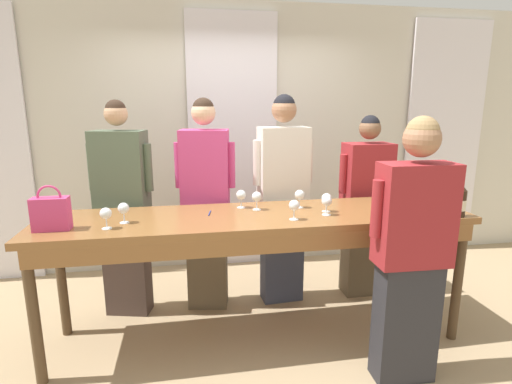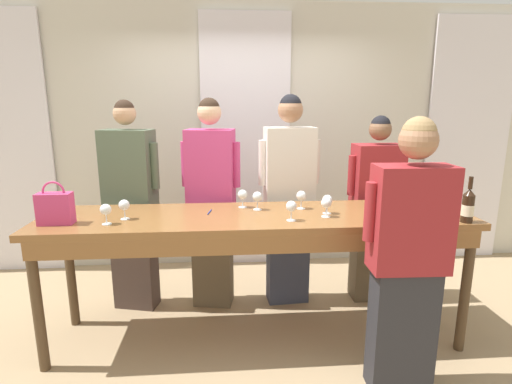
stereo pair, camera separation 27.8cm
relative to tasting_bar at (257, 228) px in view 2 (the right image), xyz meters
The scene contains 26 objects.
ground_plane 0.89m from the tasting_bar, 90.00° to the left, with size 18.00×18.00×0.00m, color tan.
wall_back 1.66m from the tasting_bar, 90.00° to the left, with size 12.00×0.06×2.80m.
curtain_panel_left 2.95m from the tasting_bar, 148.63° to the left, with size 0.94×0.03×2.69m.
curtain_panel_center 1.58m from the tasting_bar, 90.00° to the left, with size 0.94×0.03×2.69m.
curtain_panel_right 2.95m from the tasting_bar, 31.37° to the left, with size 0.94×0.03×2.69m.
tasting_bar is the anchor object (origin of this frame).
wine_bottle 1.45m from the tasting_bar, 11.28° to the right, with size 0.08×0.08×0.32m.
handbag 1.38m from the tasting_bar, behind, with size 0.22×0.10×0.29m.
wine_glass_front_left 0.43m from the tasting_bar, 23.48° to the left, with size 0.07×0.07×0.14m.
wine_glass_front_mid 1.33m from the tasting_bar, ahead, with size 0.07×0.07×0.14m.
wine_glass_front_right 0.55m from the tasting_bar, ahead, with size 0.07×0.07×0.14m.
wine_glass_center_left 1.05m from the tasting_bar, behind, with size 0.07×0.07×0.14m.
wine_glass_center_mid 0.95m from the tasting_bar, behind, with size 0.07×0.07×0.14m.
wine_glass_center_right 0.24m from the tasting_bar, 84.44° to the left, with size 0.07×0.07×0.14m.
wine_glass_back_left 1.03m from the tasting_bar, ahead, with size 0.07×0.07×0.14m.
wine_glass_back_mid 0.99m from the tasting_bar, ahead, with size 0.07×0.07×0.14m.
wine_glass_back_right 0.31m from the tasting_bar, 112.63° to the left, with size 0.07×0.07×0.14m.
wine_glass_near_host 0.33m from the tasting_bar, 34.44° to the right, with size 0.07×0.07×0.14m.
wine_glass_by_bottle 0.53m from the tasting_bar, ahead, with size 0.07×0.07×0.14m.
wine_glass_by_handbag 1.33m from the tasting_bar, ahead, with size 0.07×0.07×0.14m.
pen 0.37m from the tasting_bar, 163.58° to the left, with size 0.03×0.12×0.01m.
guest_olive_jacket 1.19m from the tasting_bar, 150.10° to the left, with size 0.53×0.31×1.81m.
guest_pink_top 0.69m from the tasting_bar, 120.44° to the left, with size 0.51×0.31×1.83m.
guest_cream_sweater 0.68m from the tasting_bar, 61.15° to the left, with size 0.54×0.25×1.86m.
guest_striped_shirt 1.26m from the tasting_bar, 28.11° to the left, with size 0.53×0.27×1.68m.
host_pouring 1.05m from the tasting_bar, 35.22° to the right, with size 0.57×0.23×1.71m.
Camera 2 is at (-0.22, -2.80, 1.79)m, focal length 28.00 mm.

